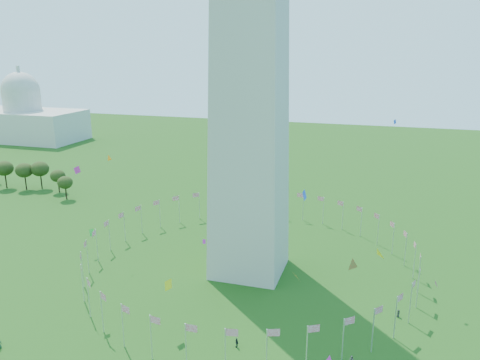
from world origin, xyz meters
name	(u,v)px	position (x,y,z in m)	size (l,w,h in m)	color
flag_ring	(249,253)	(0.00, 50.00, 4.50)	(80.24, 80.24, 9.00)	silver
capitol_building	(22,102)	(-180.00, 180.00, 23.00)	(70.00, 35.00, 46.00)	beige
kites_aloft	(277,250)	(12.67, 23.72, 18.22)	(109.14, 64.49, 34.55)	yellow
tree_line_west	(15,177)	(-108.22, 90.79, 5.21)	(54.91, 15.05, 11.70)	#324617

